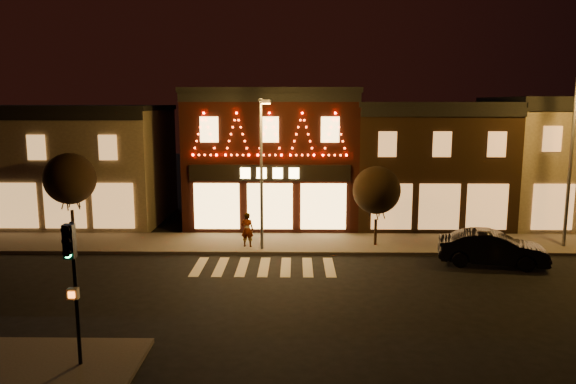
{
  "coord_description": "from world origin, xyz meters",
  "views": [
    {
      "loc": [
        1.44,
        -20.01,
        7.47
      ],
      "look_at": [
        1.1,
        4.0,
        3.5
      ],
      "focal_mm": 33.85,
      "sensor_mm": 36.0,
      "label": 1
    }
  ],
  "objects_px": {
    "traffic_signal_near": "(72,266)",
    "dark_sedan": "(492,248)",
    "pedestrian": "(247,230)",
    "streetlamp_mid": "(262,163)"
  },
  "relations": [
    {
      "from": "dark_sedan",
      "to": "pedestrian",
      "type": "xyz_separation_m",
      "value": [
        -11.59,
        2.57,
        0.24
      ]
    },
    {
      "from": "traffic_signal_near",
      "to": "streetlamp_mid",
      "type": "distance_m",
      "value": 13.1
    },
    {
      "from": "traffic_signal_near",
      "to": "dark_sedan",
      "type": "relative_size",
      "value": 0.85
    },
    {
      "from": "streetlamp_mid",
      "to": "dark_sedan",
      "type": "bearing_deg",
      "value": 2.88
    },
    {
      "from": "traffic_signal_near",
      "to": "streetlamp_mid",
      "type": "height_order",
      "value": "streetlamp_mid"
    },
    {
      "from": "traffic_signal_near",
      "to": "streetlamp_mid",
      "type": "relative_size",
      "value": 0.55
    },
    {
      "from": "streetlamp_mid",
      "to": "dark_sedan",
      "type": "relative_size",
      "value": 1.56
    },
    {
      "from": "traffic_signal_near",
      "to": "pedestrian",
      "type": "relative_size",
      "value": 2.32
    },
    {
      "from": "streetlamp_mid",
      "to": "dark_sedan",
      "type": "height_order",
      "value": "streetlamp_mid"
    },
    {
      "from": "pedestrian",
      "to": "streetlamp_mid",
      "type": "bearing_deg",
      "value": 151.31
    }
  ]
}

